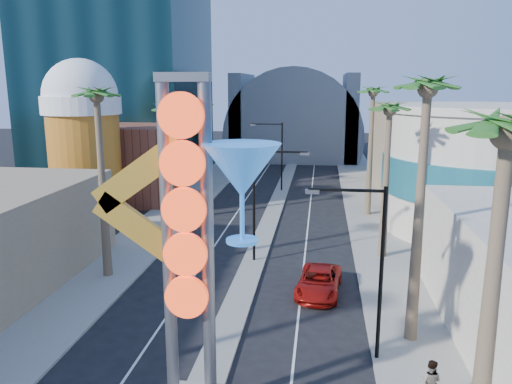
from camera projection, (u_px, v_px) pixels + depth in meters
name	position (u px, v px, depth m)	size (l,w,h in m)	color
sidewalk_west	(181.00, 206.00, 50.78)	(5.00, 100.00, 0.15)	gray
sidewalk_east	(372.00, 212.00, 48.36)	(5.00, 100.00, 0.15)	gray
median	(277.00, 202.00, 52.48)	(1.60, 84.00, 0.15)	gray
brick_filler_west	(129.00, 162.00, 53.69)	(10.00, 10.00, 8.00)	brown
filler_east	(419.00, 147.00, 59.10)	(10.00, 20.00, 10.00)	#8B7C59
beer_mug	(83.00, 134.00, 45.25)	(7.00, 7.00, 14.50)	#C07D19
turquoise_building	(485.00, 170.00, 41.35)	(16.60, 16.60, 10.60)	#BFB2A2
canopy	(295.00, 132.00, 84.55)	(22.00, 16.00, 22.00)	slate
neon_sign	(210.00, 231.00, 16.89)	(6.53, 2.60, 12.55)	gray
streetlight_0	(262.00, 194.00, 33.95)	(3.79, 0.25, 8.00)	black
streetlight_1	(277.00, 150.00, 57.36)	(3.79, 0.25, 8.00)	black
streetlight_2	(371.00, 258.00, 21.54)	(3.45, 0.25, 8.00)	black
palm_1	(97.00, 108.00, 30.04)	(2.40, 2.40, 12.70)	brown
palm_2	(168.00, 116.00, 43.89)	(2.40, 2.40, 11.20)	brown
palm_3	(200.00, 110.00, 55.53)	(2.40, 2.40, 11.20)	brown
palm_4	(506.00, 158.00, 12.33)	(2.40, 2.40, 12.20)	brown
palm_5	(427.00, 106.00, 21.84)	(2.40, 2.40, 13.20)	brown
palm_6	(389.00, 119.00, 33.75)	(2.40, 2.40, 11.70)	brown
palm_7	(373.00, 100.00, 45.20)	(2.40, 2.40, 12.70)	brown
red_pickup	(319.00, 282.00, 29.56)	(2.43, 5.26, 1.46)	#A2110C
pedestrian_b	(430.00, 382.00, 19.07)	(0.87, 0.67, 1.78)	gray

